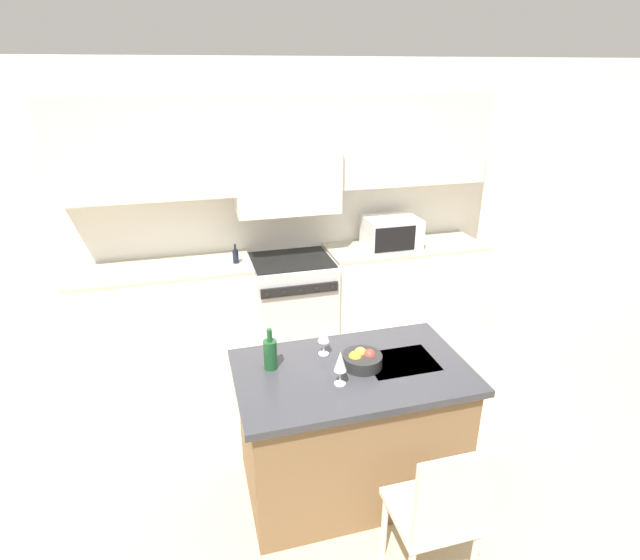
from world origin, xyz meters
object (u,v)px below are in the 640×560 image
Objects in this scene: island_chair at (440,511)px; oil_bottle_on_counter at (236,256)px; wine_glass_far at (324,334)px; microwave at (391,233)px; wine_glass_near at (340,362)px; wine_bottle at (270,353)px; fruit_bowl at (362,359)px; range_stove at (292,302)px.

island_chair is 2.85m from oil_bottle_on_counter.
island_chair is 1.19m from wine_glass_far.
oil_bottle_on_counter is (-1.56, -0.04, -0.08)m from microwave.
wine_glass_near reaches higher than island_chair.
island_chair is at bearing -107.52° from microwave.
wine_glass_far is at bearing 11.05° from wine_bottle.
microwave reaches higher than fruit_bowl.
island_chair is 3.68× the size of wine_bottle.
wine_glass_far is 1.74m from oil_bottle_on_counter.
range_stove is at bearing 85.52° from wine_glass_near.
wine_glass_near reaches higher than range_stove.
range_stove is 2.76m from island_chair.
microwave is at bearing 55.62° from wine_glass_far.
wine_glass_far is (-0.32, 1.03, 0.50)m from island_chair.
range_stove is 2.16m from wine_glass_near.
fruit_bowl is (0.19, -0.19, -0.10)m from wine_glass_far.
range_stove is 1.98m from fruit_bowl.
wine_bottle is at bearing -130.51° from microwave.
range_stove is at bearing 84.56° from wine_glass_far.
fruit_bowl is at bearing 38.36° from wine_glass_near.
fruit_bowl is at bearing -89.22° from range_stove.
microwave is 2.11m from wine_glass_far.
wine_glass_near is at bearing 114.48° from island_chair.
wine_glass_far is at bearing 90.32° from wine_glass_near.
wine_glass_far reaches higher than oil_bottle_on_counter.
wine_glass_near is at bearing -79.83° from oil_bottle_on_counter.
wine_bottle is at bearing 124.87° from island_chair.
range_stove is 0.76m from oil_bottle_on_counter.
wine_glass_near is at bearing -141.64° from fruit_bowl.
island_chair is 4.57× the size of wine_glass_near.
wine_bottle is at bearing 167.10° from fruit_bowl.
microwave reaches higher than wine_bottle.
fruit_bowl is at bearing -117.36° from microwave.
fruit_bowl is (0.55, -0.12, -0.06)m from wine_bottle.
fruit_bowl is at bearing -45.64° from wine_glass_far.
wine_glass_far is (-1.19, -1.74, -0.03)m from microwave.
microwave is 2.96m from island_chair.
wine_bottle is 0.36m from wine_glass_far.
microwave is 2.15× the size of fruit_bowl.
wine_bottle is 1.24× the size of wine_glass_near.
fruit_bowl is (0.03, -1.92, 0.50)m from range_stove.
island_chair is at bearing -65.52° from wine_glass_near.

